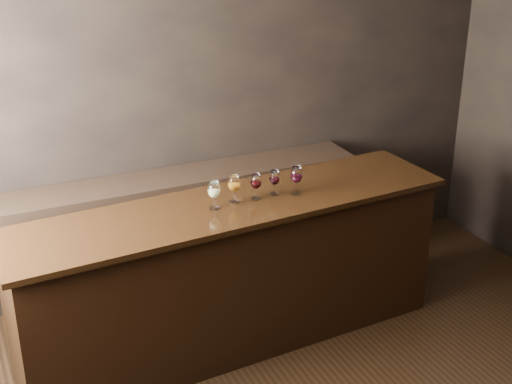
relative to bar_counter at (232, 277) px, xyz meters
name	(u,v)px	position (x,y,z in m)	size (l,w,h in m)	color
room_shell	(307,150)	(-0.09, -1.14, 1.30)	(5.02, 4.52, 2.81)	black
bar_counter	(232,277)	(0.00, 0.00, 0.00)	(2.90, 0.63, 1.01)	black
bar_top	(231,206)	(0.00, 0.00, 0.53)	(2.99, 0.70, 0.04)	black
back_bar_shelf	(185,234)	(-0.06, 0.77, -0.02)	(2.73, 0.40, 0.98)	black
glass_white	(214,190)	(-0.13, -0.03, 0.67)	(0.08, 0.08, 0.19)	white
glass_amber	(234,184)	(0.03, 0.01, 0.67)	(0.08, 0.08, 0.19)	white
glass_red_a	(256,182)	(0.18, 0.01, 0.66)	(0.07, 0.07, 0.18)	white
glass_red_b	(274,178)	(0.32, 0.02, 0.66)	(0.07, 0.07, 0.17)	white
glass_red_c	(296,175)	(0.46, -0.03, 0.68)	(0.08, 0.08, 0.19)	white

